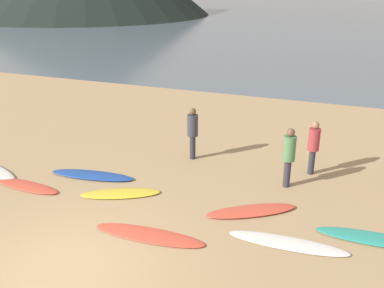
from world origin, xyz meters
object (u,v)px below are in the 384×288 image
surfboard_6 (288,243)px  surfboard_3 (120,193)px  surfboard_2 (92,175)px  person_2 (289,153)px  surfboard_1 (26,186)px  surfboard_7 (374,239)px  person_0 (314,144)px  person_1 (193,129)px  surfboard_4 (149,235)px  surfboard_5 (251,211)px

surfboard_6 → surfboard_3: bearing=169.1°
surfboard_2 → person_2: 5.44m
surfboard_1 → surfboard_7: surfboard_1 is taller
person_0 → person_1: size_ratio=0.96×
surfboard_1 → surfboard_7: size_ratio=0.87×
surfboard_4 → person_0: 5.42m
surfboard_5 → surfboard_7: size_ratio=0.92×
surfboard_6 → person_0: 3.83m
surfboard_2 → surfboard_5: bearing=-11.9°
person_0 → surfboard_2: bearing=142.7°
surfboard_4 → person_1: size_ratio=1.56×
surfboard_5 → surfboard_7: bearing=-36.7°
surfboard_1 → surfboard_6: 6.95m
surfboard_3 → surfboard_7: size_ratio=0.85×
surfboard_1 → surfboard_4: size_ratio=0.82×
person_1 → person_2: (3.01, -0.85, 0.01)m
person_2 → surfboard_3: bearing=106.7°
surfboard_7 → person_1: size_ratio=1.48×
surfboard_4 → person_1: 4.45m
surfboard_2 → surfboard_6: (5.66, -1.31, -0.02)m
surfboard_5 → surfboard_7: surfboard_5 is taller
surfboard_7 → surfboard_3: bearing=179.0°
surfboard_2 → person_2: size_ratio=1.48×
person_1 → surfboard_2: bearing=-79.9°
surfboard_3 → person_2: size_ratio=1.24×
person_1 → surfboard_5: bearing=8.9°
surfboard_1 → person_1: (3.47, 3.39, 0.92)m
surfboard_7 → person_0: 3.45m
surfboard_2 → surfboard_6: 5.81m
surfboard_6 → surfboard_1: bearing=176.6°
surfboard_3 → surfboard_5: size_ratio=0.92×
surfboard_3 → surfboard_1: bearing=165.5°
surfboard_1 → person_0: person_0 is taller
surfboard_4 → surfboard_1: bearing=164.5°
surfboard_3 → person_1: bearing=46.5°
surfboard_6 → surfboard_7: bearing=23.6°
surfboard_1 → surfboard_2: size_ratio=0.85×
surfboard_7 → person_2: 3.00m
surfboard_5 → person_0: bearing=35.7°
surfboard_7 → surfboard_1: bearing=-178.0°
surfboard_3 → person_1: person_1 is taller
surfboard_6 → person_1: (-3.48, 3.53, 0.93)m
surfboard_4 → person_1: person_1 is taller
surfboard_5 → person_0: size_ratio=1.42×
surfboard_2 → person_0: 6.26m
surfboard_7 → person_2: person_2 is taller
surfboard_4 → person_2: (2.38, 3.45, 0.94)m
surfboard_5 → person_2: bearing=39.0°
person_0 → person_1: bearing=122.9°
surfboard_5 → surfboard_2: bearing=143.3°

